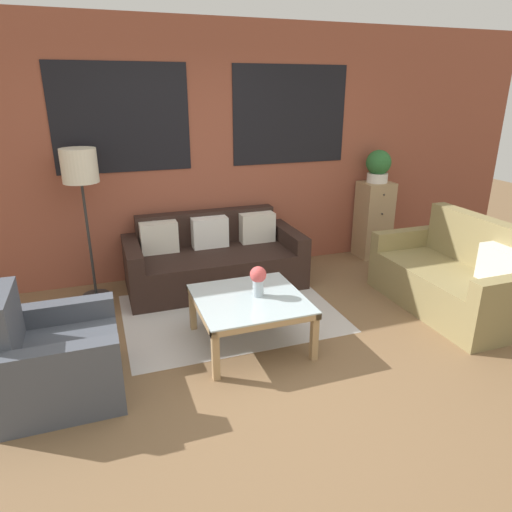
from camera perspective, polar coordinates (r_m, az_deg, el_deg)
The scene contains 11 objects.
ground_plane at distance 3.64m, azimuth 4.93°, elevation -14.91°, with size 16.00×16.00×0.00m, color brown.
wall_back_brick at distance 5.34m, azimuth -5.62°, elevation 12.75°, with size 8.40×0.09×2.80m.
rug at distance 4.56m, azimuth -3.20°, elevation -7.10°, with size 2.04×1.53×0.00m.
couch_dark at distance 5.12m, azimuth -5.28°, elevation -0.53°, with size 1.91×0.88×0.78m.
settee_vintage at distance 4.94m, azimuth 23.43°, elevation -2.70°, with size 0.80×1.57×0.92m.
armchair_corner at distance 3.62m, azimuth -23.71°, elevation -11.76°, with size 0.80×0.84×0.84m.
coffee_table at distance 3.88m, azimuth -0.80°, elevation -6.09°, with size 0.90×0.90×0.44m.
floor_lamp at distance 4.82m, azimuth -21.12°, elevation 9.69°, with size 0.34×0.34×1.56m.
drawer_cabinet at distance 6.13m, azimuth 14.46°, elevation 4.41°, with size 0.39×0.37×0.98m.
potted_plant at distance 5.99m, azimuth 15.05°, elevation 10.86°, with size 0.31×0.31×0.40m.
flower_vase at distance 3.82m, azimuth 0.27°, elevation -2.87°, with size 0.14×0.14×0.27m.
Camera 1 is at (-1.27, -2.70, 2.09)m, focal length 32.00 mm.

